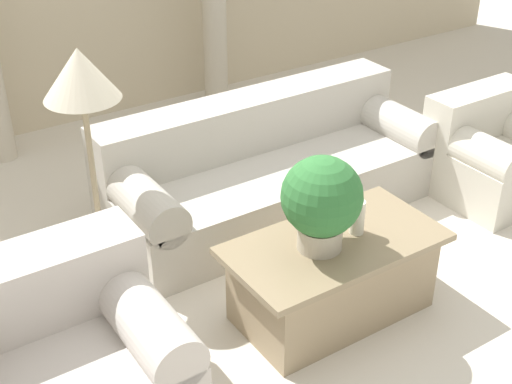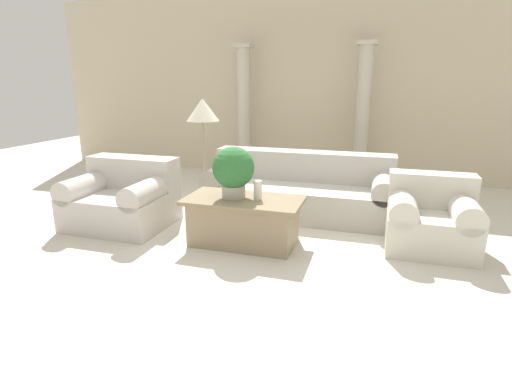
% 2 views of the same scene
% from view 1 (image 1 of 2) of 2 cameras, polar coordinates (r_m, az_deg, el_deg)
% --- Properties ---
extents(ground_plane, '(16.00, 16.00, 0.00)m').
position_cam_1_polar(ground_plane, '(4.50, 4.01, -6.98)').
color(ground_plane, silver).
extents(sofa_long, '(2.37, 0.94, 0.78)m').
position_cam_1_polar(sofa_long, '(5.05, 1.00, 1.93)').
color(sofa_long, '#B7B2A8').
rests_on(sofa_long, ground_plane).
extents(loveseat, '(1.13, 0.94, 0.78)m').
position_cam_1_polar(loveseat, '(3.60, -16.01, -12.66)').
color(loveseat, beige).
rests_on(loveseat, ground_plane).
extents(coffee_table, '(1.23, 0.65, 0.50)m').
position_cam_1_polar(coffee_table, '(4.11, 6.17, -6.73)').
color(coffee_table, '#998466').
rests_on(coffee_table, ground_plane).
extents(potted_plant, '(0.44, 0.44, 0.54)m').
position_cam_1_polar(potted_plant, '(3.75, 5.28, -0.65)').
color(potted_plant, '#B2A893').
rests_on(potted_plant, coffee_table).
extents(pillar_candle, '(0.08, 0.08, 0.20)m').
position_cam_1_polar(pillar_candle, '(4.00, 8.10, -2.00)').
color(pillar_candle, silver).
rests_on(pillar_candle, coffee_table).
extents(floor_lamp, '(0.43, 0.43, 1.47)m').
position_cam_1_polar(floor_lamp, '(4.06, -13.82, 8.51)').
color(floor_lamp, gray).
rests_on(floor_lamp, ground_plane).
extents(armchair, '(0.86, 0.77, 0.75)m').
position_cam_1_polar(armchair, '(5.54, 18.48, 3.06)').
color(armchair, beige).
rests_on(armchair, ground_plane).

